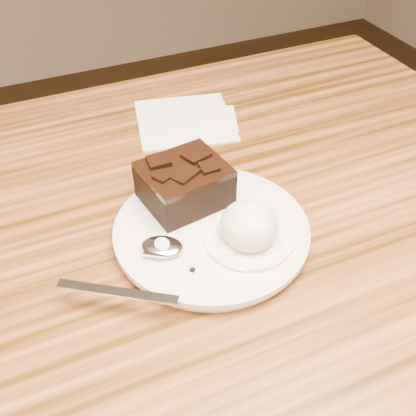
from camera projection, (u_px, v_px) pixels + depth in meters
name	position (u px, v px, depth m)	size (l,w,h in m)	color
dining_table	(159.00, 405.00, 0.84)	(1.20, 0.80, 0.75)	#392006
plate	(211.00, 233.00, 0.60)	(0.23, 0.23, 0.02)	silver
brownie	(185.00, 186.00, 0.61)	(0.10, 0.08, 0.04)	black
ice_cream_scoop	(249.00, 226.00, 0.56)	(0.06, 0.07, 0.05)	silver
melt_puddle	(248.00, 239.00, 0.57)	(0.10, 0.10, 0.00)	#F0E5CE
spoon	(162.00, 248.00, 0.56)	(0.03, 0.19, 0.01)	silver
napkin	(185.00, 120.00, 0.80)	(0.15, 0.15, 0.01)	white
crumb_a	(228.00, 230.00, 0.58)	(0.01, 0.01, 0.00)	black
crumb_b	(192.00, 270.00, 0.54)	(0.01, 0.01, 0.00)	black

